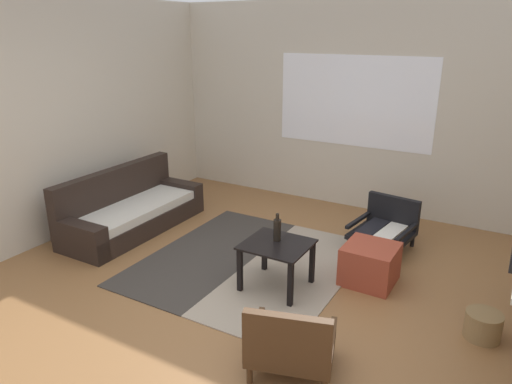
# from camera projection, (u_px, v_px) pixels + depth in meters

# --- Properties ---
(ground_plane) EXTENTS (7.80, 7.80, 0.00)m
(ground_plane) POSITION_uv_depth(u_px,v_px,m) (231.00, 309.00, 4.16)
(ground_plane) COLOR olive
(far_wall_with_window) EXTENTS (5.60, 0.13, 2.70)m
(far_wall_with_window) POSITION_uv_depth(u_px,v_px,m) (355.00, 108.00, 6.22)
(far_wall_with_window) COLOR beige
(far_wall_with_window) RESTS_ON ground
(side_wall_left) EXTENTS (0.12, 6.60, 2.70)m
(side_wall_left) POSITION_uv_depth(u_px,v_px,m) (41.00, 123.00, 5.21)
(side_wall_left) COLOR beige
(side_wall_left) RESTS_ON ground
(area_rug) EXTENTS (2.03, 2.27, 0.01)m
(area_rug) POSITION_uv_depth(u_px,v_px,m) (249.00, 263.00, 4.98)
(area_rug) COLOR #38332D
(area_rug) RESTS_ON ground
(couch) EXTENTS (0.72, 1.85, 0.74)m
(couch) POSITION_uv_depth(u_px,v_px,m) (131.00, 211.00, 5.77)
(couch) COLOR black
(couch) RESTS_ON ground
(coffee_table) EXTENTS (0.60, 0.55, 0.46)m
(coffee_table) POSITION_uv_depth(u_px,v_px,m) (277.00, 252.00, 4.40)
(coffee_table) COLOR black
(coffee_table) RESTS_ON ground
(armchair_by_window) EXTENTS (0.69, 0.69, 0.54)m
(armchair_by_window) POSITION_uv_depth(u_px,v_px,m) (385.00, 226.00, 5.30)
(armchair_by_window) COLOR black
(armchair_by_window) RESTS_ON ground
(armchair_striped_foreground) EXTENTS (0.72, 0.68, 0.59)m
(armchair_striped_foreground) POSITION_uv_depth(u_px,v_px,m) (290.00, 344.00, 3.29)
(armchair_striped_foreground) COLOR #472D19
(armchair_striped_foreground) RESTS_ON ground
(ottoman_orange) EXTENTS (0.49, 0.49, 0.38)m
(ottoman_orange) POSITION_uv_depth(u_px,v_px,m) (370.00, 264.00, 4.56)
(ottoman_orange) COLOR #993D28
(ottoman_orange) RESTS_ON ground
(glass_bottle) EXTENTS (0.07, 0.07, 0.27)m
(glass_bottle) POSITION_uv_depth(u_px,v_px,m) (277.00, 229.00, 4.40)
(glass_bottle) COLOR black
(glass_bottle) RESTS_ON coffee_table
(wicker_basket) EXTENTS (0.28, 0.28, 0.22)m
(wicker_basket) POSITION_uv_depth(u_px,v_px,m) (483.00, 325.00, 3.75)
(wicker_basket) COLOR olive
(wicker_basket) RESTS_ON ground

